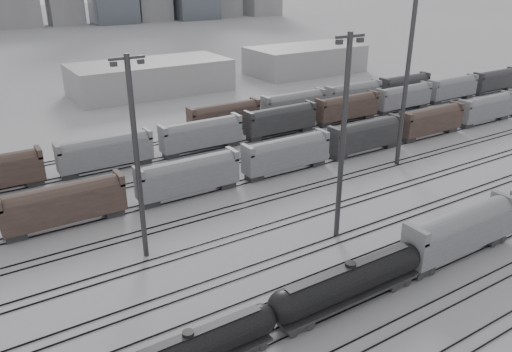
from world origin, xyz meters
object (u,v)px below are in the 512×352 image
hopper_car_a (461,229)px  tank_car_a (189,351)px  tank_car_b (349,282)px  light_mast_c (343,136)px

hopper_car_a → tank_car_a: bearing=180.0°
tank_car_b → hopper_car_a: hopper_car_a is taller
light_mast_c → tank_car_b: bearing=-126.1°
tank_car_a → hopper_car_a: (33.15, 0.00, 1.17)m
tank_car_a → hopper_car_a: size_ratio=1.03×
tank_car_b → light_mast_c: bearing=53.9°
tank_car_a → light_mast_c: light_mast_c is taller
hopper_car_a → tank_car_b: bearing=180.0°
tank_car_b → light_mast_c: 16.92m
hopper_car_a → light_mast_c: light_mast_c is taller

